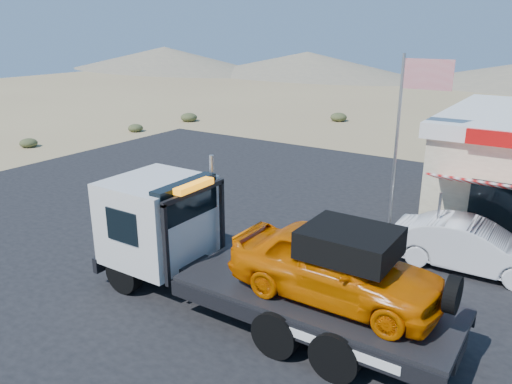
% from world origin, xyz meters
% --- Properties ---
extents(ground, '(120.00, 120.00, 0.00)m').
position_xyz_m(ground, '(0.00, 0.00, 0.00)').
color(ground, '#927753').
rests_on(ground, ground).
extents(asphalt_lot, '(32.00, 24.00, 0.02)m').
position_xyz_m(asphalt_lot, '(2.00, 3.00, 0.01)').
color(asphalt_lot, black).
rests_on(asphalt_lot, ground).
extents(tow_truck, '(9.13, 2.71, 3.05)m').
position_xyz_m(tow_truck, '(3.49, -1.96, 1.64)').
color(tow_truck, black).
rests_on(tow_truck, asphalt_lot).
extents(white_sedan, '(4.50, 1.67, 1.47)m').
position_xyz_m(white_sedan, '(7.48, 3.42, 0.75)').
color(white_sedan, silver).
rests_on(white_sedan, asphalt_lot).
extents(flagpole, '(1.55, 0.10, 6.00)m').
position_xyz_m(flagpole, '(4.93, 4.50, 3.76)').
color(flagpole, '#99999E').
rests_on(flagpole, asphalt_lot).
extents(desert_scrub, '(26.00, 35.41, 0.71)m').
position_xyz_m(desert_scrub, '(-14.90, 9.48, 0.31)').
color(desert_scrub, '#353A1F').
rests_on(desert_scrub, ground).
extents(distant_hills, '(126.00, 48.00, 4.20)m').
position_xyz_m(distant_hills, '(-9.77, 55.14, 1.89)').
color(distant_hills, '#726B59').
rests_on(distant_hills, ground).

